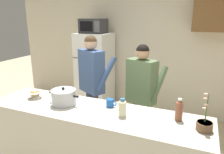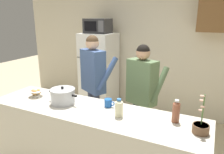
{
  "view_description": "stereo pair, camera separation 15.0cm",
  "coord_description": "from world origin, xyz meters",
  "views": [
    {
      "loc": [
        1.08,
        -2.01,
        1.97
      ],
      "look_at": [
        0.0,
        0.55,
        1.17
      ],
      "focal_mm": 34.67,
      "sensor_mm": 36.0,
      "label": 1
    },
    {
      "loc": [
        1.22,
        -1.95,
        1.97
      ],
      "look_at": [
        0.0,
        0.55,
        1.17
      ],
      "focal_mm": 34.67,
      "sensor_mm": 36.0,
      "label": 2
    }
  ],
  "objects": [
    {
      "name": "bread_bowl",
      "position": [
        -0.88,
        0.04,
        0.97
      ],
      "size": [
        0.18,
        0.18,
        0.1
      ],
      "color": "white",
      "rests_on": "kitchen_island"
    },
    {
      "name": "refrigerator",
      "position": [
        -0.94,
        1.85,
        0.81
      ],
      "size": [
        0.64,
        0.68,
        1.62
      ],
      "color": "white",
      "rests_on": "ground"
    },
    {
      "name": "potted_orchid",
      "position": [
        1.17,
        0.01,
        0.98
      ],
      "size": [
        0.15,
        0.15,
        0.38
      ],
      "color": "brown",
      "rests_on": "kitchen_island"
    },
    {
      "name": "back_wall_unit",
      "position": [
        0.23,
        2.27,
        1.4
      ],
      "size": [
        6.0,
        0.48,
        2.6
      ],
      "color": "beige",
      "rests_on": "ground"
    },
    {
      "name": "person_near_pot",
      "position": [
        -0.44,
        0.81,
        1.06
      ],
      "size": [
        0.63,
        0.58,
        1.69
      ],
      "color": "#33384C",
      "rests_on": "ground"
    },
    {
      "name": "bottle_near_edge",
      "position": [
        0.92,
        0.13,
        1.04
      ],
      "size": [
        0.08,
        0.08,
        0.24
      ],
      "color": "brown",
      "rests_on": "kitchen_island"
    },
    {
      "name": "person_by_sink",
      "position": [
        0.35,
        0.77,
        0.99
      ],
      "size": [
        0.58,
        0.53,
        1.6
      ],
      "color": "black",
      "rests_on": "ground"
    },
    {
      "name": "coffee_mug",
      "position": [
        0.14,
        0.17,
        0.97
      ],
      "size": [
        0.13,
        0.09,
        0.1
      ],
      "color": "#1E59B2",
      "rests_on": "kitchen_island"
    },
    {
      "name": "microwave",
      "position": [
        -0.94,
        1.83,
        1.76
      ],
      "size": [
        0.48,
        0.37,
        0.28
      ],
      "color": "#2D2D30",
      "rests_on": "refrigerator"
    },
    {
      "name": "bottle_mid_counter",
      "position": [
        0.36,
        -0.01,
        1.02
      ],
      "size": [
        0.09,
        0.09,
        0.2
      ],
      "color": "beige",
      "rests_on": "kitchen_island"
    },
    {
      "name": "cooking_pot",
      "position": [
        -0.41,
        0.02,
        1.01
      ],
      "size": [
        0.41,
        0.3,
        0.22
      ],
      "color": "silver",
      "rests_on": "kitchen_island"
    },
    {
      "name": "kitchen_island",
      "position": [
        0.0,
        0.0,
        0.46
      ],
      "size": [
        2.59,
        0.68,
        0.92
      ],
      "primitive_type": "cube",
      "color": "beige",
      "rests_on": "ground"
    }
  ]
}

